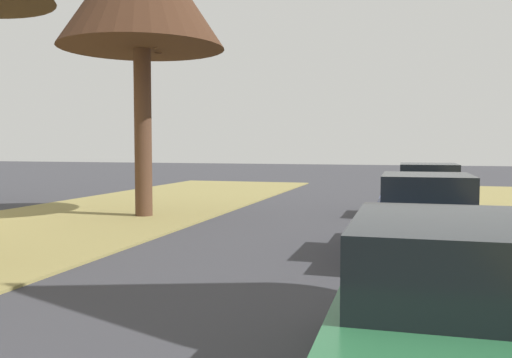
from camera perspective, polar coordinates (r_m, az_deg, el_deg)
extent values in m
cylinder|color=#503424|center=(16.36, -11.66, 4.71)|extent=(0.50, 0.50, 4.84)
cylinder|color=#503424|center=(16.35, -11.56, 15.67)|extent=(0.88, 0.76, 1.46)
cylinder|color=#503424|center=(16.76, -10.02, 15.63)|extent=(0.80, 1.14, 1.62)
cube|color=#28663D|center=(4.79, 20.29, -15.29)|extent=(1.91, 4.43, 0.85)
cube|color=black|center=(4.40, 20.74, -7.49)|extent=(1.64, 2.06, 0.56)
cylinder|color=black|center=(6.45, 10.95, -12.91)|extent=(0.21, 0.60, 0.60)
cube|color=navy|center=(11.03, 17.19, -4.59)|extent=(1.91, 4.43, 0.85)
cube|color=black|center=(10.73, 17.30, -1.02)|extent=(1.64, 2.06, 0.56)
cylinder|color=black|center=(12.70, 12.96, -4.78)|extent=(0.21, 0.60, 0.60)
cylinder|color=black|center=(12.76, 20.82, -4.88)|extent=(0.21, 0.60, 0.60)
cylinder|color=black|center=(9.45, 12.20, -7.64)|extent=(0.21, 0.60, 0.60)
cylinder|color=black|center=(9.53, 22.81, -7.75)|extent=(0.21, 0.60, 0.60)
cube|color=black|center=(17.11, 17.41, -1.74)|extent=(1.91, 4.43, 0.85)
cube|color=black|center=(16.84, 17.49, 0.58)|extent=(1.64, 2.06, 0.56)
cylinder|color=black|center=(18.77, 14.54, -2.13)|extent=(0.21, 0.60, 0.60)
cylinder|color=black|center=(18.83, 19.84, -2.21)|extent=(0.21, 0.60, 0.60)
cylinder|color=black|center=(15.48, 14.41, -3.31)|extent=(0.21, 0.60, 0.60)
cylinder|color=black|center=(15.56, 20.84, -3.40)|extent=(0.21, 0.60, 0.60)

